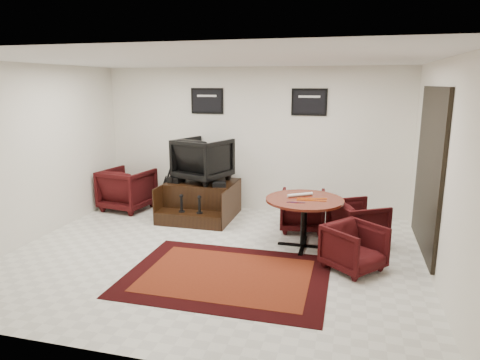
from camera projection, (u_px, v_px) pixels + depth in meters
name	position (u px, v px, depth m)	size (l,w,h in m)	color
ground	(213.00, 255.00, 6.34)	(6.00, 6.00, 0.00)	silver
room_shell	(242.00, 135.00, 5.96)	(6.02, 5.02, 2.81)	white
area_rug	(227.00, 275.00, 5.66)	(2.64, 1.98, 0.01)	black
shine_podium	(201.00, 201.00, 8.15)	(1.29, 1.32, 0.66)	black
shine_chair	(203.00, 157.00, 8.10)	(0.89, 0.83, 0.91)	black
shoes_pair	(177.00, 179.00, 8.10)	(0.26, 0.32, 0.11)	black
polish_kit	(219.00, 184.00, 7.73)	(0.24, 0.16, 0.08)	black
umbrella_black	(161.00, 195.00, 8.13)	(0.31, 0.12, 0.83)	black
umbrella_hooked	(164.00, 190.00, 8.32)	(0.35, 0.13, 0.93)	black
armchair_side	(127.00, 187.00, 8.58)	(0.89, 0.83, 0.91)	black
meeting_table	(304.00, 205.00, 6.52)	(1.19, 1.19, 0.78)	#4C130A
table_chair_back	(303.00, 209.00, 7.37)	(0.74, 0.69, 0.76)	black
table_chair_window	(358.00, 221.00, 6.73)	(0.73, 0.69, 0.75)	black
table_chair_corner	(354.00, 245.00, 5.78)	(0.68, 0.64, 0.70)	black
paper_roll	(300.00, 195.00, 6.63)	(0.05, 0.05, 0.42)	silver
table_clutter	(309.00, 200.00, 6.41)	(0.57, 0.35, 0.01)	orange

